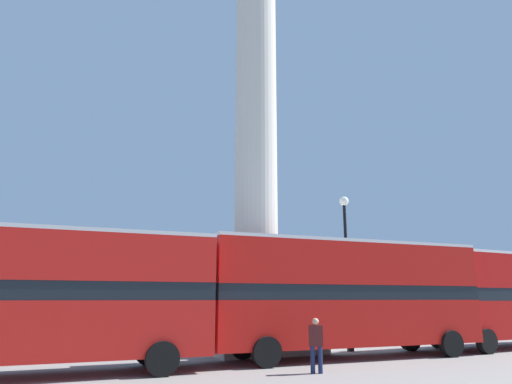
{
  "coord_description": "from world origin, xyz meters",
  "views": [
    {
      "loc": [
        -8.49,
        -18.83,
        2.21
      ],
      "look_at": [
        0.0,
        0.0,
        7.05
      ],
      "focal_mm": 32.0,
      "sensor_mm": 36.0,
      "label": 1
    }
  ],
  "objects_px": {
    "bus_c": "(32,294)",
    "pedestrian_near_lamp": "(316,343)",
    "bus_a": "(346,293)",
    "bus_b": "(510,295)",
    "monument_column": "(256,181)",
    "street_lamp": "(347,261)"
  },
  "relations": [
    {
      "from": "bus_c",
      "to": "monument_column",
      "type": "bearing_deg",
      "value": 23.87
    },
    {
      "from": "monument_column",
      "to": "bus_a",
      "type": "height_order",
      "value": "monument_column"
    },
    {
      "from": "street_lamp",
      "to": "bus_c",
      "type": "bearing_deg",
      "value": -171.94
    },
    {
      "from": "bus_a",
      "to": "bus_b",
      "type": "xyz_separation_m",
      "value": [
        9.56,
        0.18,
        -0.06
      ]
    },
    {
      "from": "bus_a",
      "to": "pedestrian_near_lamp",
      "type": "bearing_deg",
      "value": -136.5
    },
    {
      "from": "monument_column",
      "to": "pedestrian_near_lamp",
      "type": "bearing_deg",
      "value": -97.03
    },
    {
      "from": "bus_b",
      "to": "pedestrian_near_lamp",
      "type": "distance_m",
      "value": 12.99
    },
    {
      "from": "bus_b",
      "to": "street_lamp",
      "type": "distance_m",
      "value": 8.43
    },
    {
      "from": "bus_c",
      "to": "bus_b",
      "type": "bearing_deg",
      "value": 2.74
    },
    {
      "from": "monument_column",
      "to": "bus_c",
      "type": "relative_size",
      "value": 1.88
    },
    {
      "from": "bus_b",
      "to": "street_lamp",
      "type": "xyz_separation_m",
      "value": [
        -8.11,
        1.73,
        1.49
      ]
    },
    {
      "from": "monument_column",
      "to": "pedestrian_near_lamp",
      "type": "xyz_separation_m",
      "value": [
        -0.76,
        -6.18,
        -6.7
      ]
    },
    {
      "from": "bus_a",
      "to": "street_lamp",
      "type": "relative_size",
      "value": 1.65
    },
    {
      "from": "pedestrian_near_lamp",
      "to": "monument_column",
      "type": "bearing_deg",
      "value": 110.62
    },
    {
      "from": "street_lamp",
      "to": "monument_column",
      "type": "bearing_deg",
      "value": 155.84
    },
    {
      "from": "street_lamp",
      "to": "pedestrian_near_lamp",
      "type": "relative_size",
      "value": 4.21
    },
    {
      "from": "monument_column",
      "to": "street_lamp",
      "type": "xyz_separation_m",
      "value": [
        3.72,
        -1.67,
        -3.72
      ]
    },
    {
      "from": "bus_c",
      "to": "pedestrian_near_lamp",
      "type": "distance_m",
      "value": 8.67
    },
    {
      "from": "monument_column",
      "to": "bus_b",
      "type": "distance_m",
      "value": 13.37
    },
    {
      "from": "monument_column",
      "to": "bus_c",
      "type": "height_order",
      "value": "monument_column"
    },
    {
      "from": "bus_c",
      "to": "pedestrian_near_lamp",
      "type": "relative_size",
      "value": 6.6
    },
    {
      "from": "bus_c",
      "to": "pedestrian_near_lamp",
      "type": "xyz_separation_m",
      "value": [
        8.1,
        -2.73,
        -1.47
      ]
    }
  ]
}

